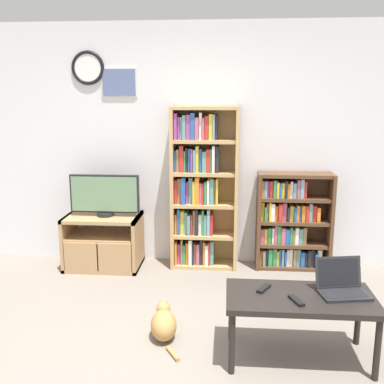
{
  "coord_description": "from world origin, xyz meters",
  "views": [
    {
      "loc": [
        0.43,
        -2.61,
        1.83
      ],
      "look_at": [
        0.12,
        1.23,
        1.01
      ],
      "focal_mm": 42.0,
      "sensor_mm": 36.0,
      "label": 1
    }
  ],
  "objects": [
    {
      "name": "bookshelf_short",
      "position": [
        1.11,
        2.1,
        0.5
      ],
      "size": [
        0.79,
        0.27,
        1.04
      ],
      "color": "brown",
      "rests_on": "ground_plane"
    },
    {
      "name": "coffee_table",
      "position": [
        0.95,
        0.33,
        0.42
      ],
      "size": [
        1.03,
        0.53,
        0.48
      ],
      "color": "black",
      "rests_on": "ground_plane"
    },
    {
      "name": "tv_stand",
      "position": [
        -0.9,
        1.94,
        0.29
      ],
      "size": [
        0.8,
        0.51,
        0.58
      ],
      "color": "tan",
      "rests_on": "ground_plane"
    },
    {
      "name": "remote_far_from_laptop",
      "position": [
        0.7,
        0.41,
        0.49
      ],
      "size": [
        0.12,
        0.16,
        0.02
      ],
      "rotation": [
        0.0,
        0.0,
        2.64
      ],
      "color": "black",
      "rests_on": "coffee_table"
    },
    {
      "name": "remote_near_laptop",
      "position": [
        0.9,
        0.23,
        0.49
      ],
      "size": [
        0.1,
        0.17,
        0.02
      ],
      "rotation": [
        0.0,
        0.0,
        0.36
      ],
      "color": "black",
      "rests_on": "coffee_table"
    },
    {
      "name": "laptop",
      "position": [
        1.24,
        0.4,
        0.54
      ],
      "size": [
        0.37,
        0.31,
        0.24
      ],
      "rotation": [
        0.0,
        0.0,
        0.18
      ],
      "color": "#232326",
      "rests_on": "coffee_table"
    },
    {
      "name": "cat",
      "position": [
        -0.04,
        0.52,
        0.12
      ],
      "size": [
        0.28,
        0.48,
        0.27
      ],
      "rotation": [
        0.0,
        0.0,
        0.16
      ],
      "color": "#B78447",
      "rests_on": "ground_plane"
    },
    {
      "name": "wall_back",
      "position": [
        -0.01,
        2.26,
        1.31
      ],
      "size": [
        6.57,
        0.09,
        2.6
      ],
      "color": "silver",
      "rests_on": "ground_plane"
    },
    {
      "name": "ground_plane",
      "position": [
        0.0,
        0.0,
        0.0
      ],
      "size": [
        18.0,
        18.0,
        0.0
      ],
      "primitive_type": "plane",
      "color": "gray"
    },
    {
      "name": "television",
      "position": [
        -0.87,
        1.94,
        0.8
      ],
      "size": [
        0.74,
        0.18,
        0.45
      ],
      "color": "black",
      "rests_on": "tv_stand"
    },
    {
      "name": "bookshelf_tall",
      "position": [
        0.14,
        2.08,
        0.86
      ],
      "size": [
        0.71,
        0.31,
        1.73
      ],
      "color": "tan",
      "rests_on": "ground_plane"
    }
  ]
}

